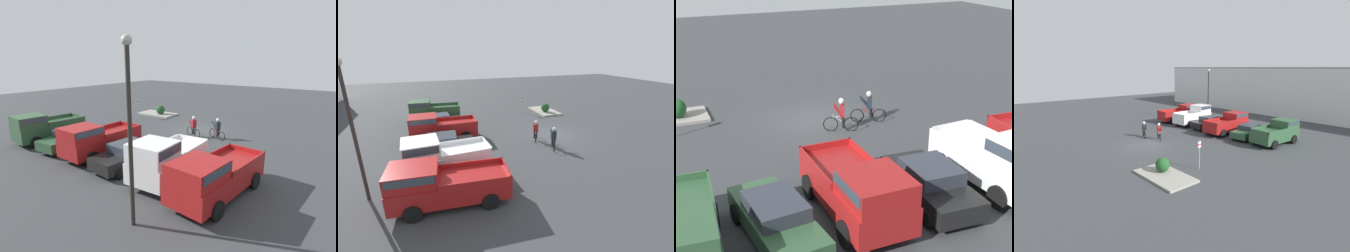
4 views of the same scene
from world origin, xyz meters
The scene contains 14 objects.
ground_plane centered at (0.00, 0.00, 0.00)m, with size 80.00×80.00×0.00m, color #383A3D.
warehouse_building centered at (0.00, 27.62, 3.52)m, with size 45.90×11.24×7.05m.
pickup_truck_0 centered at (-6.42, 9.86, 1.10)m, with size 2.57×5.66×2.12m.
pickup_truck_1 centered at (-3.69, 9.71, 1.21)m, with size 2.51×4.99×2.35m.
sedan_0 centered at (-0.86, 9.43, 0.72)m, with size 2.21×4.54×1.44m.
pickup_truck_2 centered at (1.94, 9.48, 1.13)m, with size 2.34×5.21×2.16m.
sedan_1 centered at (4.74, 9.39, 0.71)m, with size 2.23×4.70×1.39m.
pickup_truck_3 centered at (7.57, 9.80, 1.13)m, with size 2.60×4.99×2.16m.
cyclist_0 centered at (-0.71, 2.05, 0.87)m, with size 1.62×0.74×1.71m.
cyclist_1 centered at (-2.50, 1.45, 0.84)m, with size 1.71×0.78×1.66m.
fire_lane_sign centered at (7.40, -0.28, 1.28)m, with size 0.06×0.30×2.11m.
lamppost centered at (-4.91, 13.35, 3.99)m, with size 0.36×0.36×6.81m.
curb_island centered at (7.00, -3.01, 0.07)m, with size 4.16×2.36×0.15m, color gray.
shrub centered at (6.44, -2.78, 0.64)m, with size 0.97×0.97×0.97m.
Camera 4 is at (19.90, -12.56, 7.03)m, focal length 28.00 mm.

